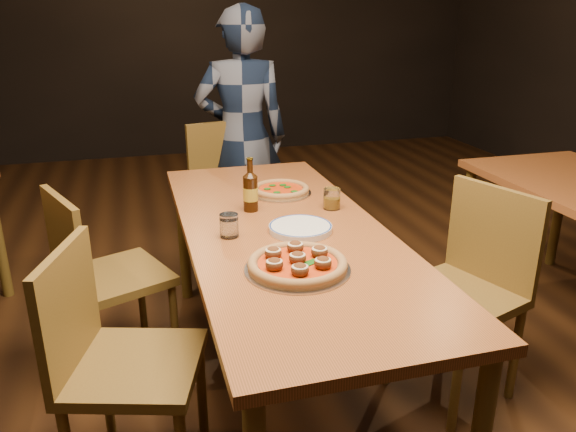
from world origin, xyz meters
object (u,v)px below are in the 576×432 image
object	(u,v)px
chair_main_nw	(135,364)
water_glass	(229,225)
plate_stack	(300,228)
chair_main_e	(456,294)
diner	(242,137)
table_main	(285,244)
pizza_margherita	(281,190)
chair_main_sw	(116,275)
chair_end	(235,198)
amber_glass	(332,199)
beer_bottle	(251,192)
pizza_meatball	(297,264)

from	to	relation	value
chair_main_nw	water_glass	distance (m)	0.62
plate_stack	chair_main_e	bearing A→B (deg)	-17.85
plate_stack	diner	distance (m)	1.51
diner	table_main	bearing A→B (deg)	92.07
pizza_margherita	water_glass	size ratio (longest dim) A/B	3.21
chair_main_nw	chair_main_sw	distance (m)	0.74
chair_main_nw	chair_end	world-z (taller)	chair_end
amber_glass	beer_bottle	bearing A→B (deg)	168.54
pizza_meatball	plate_stack	size ratio (longest dim) A/B	1.43
chair_main_nw	chair_main_sw	bearing A→B (deg)	22.05
chair_main_nw	beer_bottle	distance (m)	0.90
beer_bottle	pizza_margherita	bearing A→B (deg)	46.37
pizza_meatball	pizza_margherita	distance (m)	0.86
diner	beer_bottle	bearing A→B (deg)	87.06
chair_end	beer_bottle	xyz separation A→B (m)	(-0.11, -0.99, 0.35)
chair_main_sw	plate_stack	size ratio (longest dim) A/B	3.58
pizza_meatball	amber_glass	bearing A→B (deg)	59.84
chair_main_e	diner	bearing A→B (deg)	179.03
chair_main_e	beer_bottle	bearing A→B (deg)	-142.02
pizza_meatball	pizza_margherita	world-z (taller)	pizza_meatball
table_main	water_glass	xyz separation A→B (m)	(-0.23, -0.03, 0.12)
chair_main_sw	amber_glass	size ratio (longest dim) A/B	9.74
pizza_margherita	water_glass	xyz separation A→B (m)	(-0.34, -0.48, 0.03)
plate_stack	amber_glass	world-z (taller)	amber_glass
pizza_margherita	plate_stack	world-z (taller)	pizza_margherita
chair_main_sw	pizza_meatball	distance (m)	1.04
water_glass	table_main	bearing A→B (deg)	6.96
chair_end	diner	world-z (taller)	diner
chair_main_e	beer_bottle	size ratio (longest dim) A/B	4.04
table_main	chair_main_nw	xyz separation A→B (m)	(-0.63, -0.37, -0.22)
diner	chair_main_sw	bearing A→B (deg)	60.16
table_main	diner	xyz separation A→B (m)	(0.12, 1.46, 0.14)
pizza_margherita	beer_bottle	bearing A→B (deg)	-133.63
beer_bottle	chair_main_e	bearing A→B (deg)	-33.07
chair_main_e	chair_end	bearing A→B (deg)	-175.23
chair_main_e	beer_bottle	xyz separation A→B (m)	(-0.76, 0.50, 0.36)
pizza_meatball	water_glass	size ratio (longest dim) A/B	3.95
water_glass	chair_end	bearing A→B (deg)	78.63
chair_end	water_glass	distance (m)	1.33
table_main	plate_stack	xyz separation A→B (m)	(0.05, -0.05, 0.08)
pizza_margherita	beer_bottle	world-z (taller)	beer_bottle
chair_end	water_glass	size ratio (longest dim) A/B	10.48
pizza_meatball	diner	xyz separation A→B (m)	(0.18, 1.86, 0.04)
plate_stack	chair_main_sw	bearing A→B (deg)	151.35
chair_main_nw	pizza_meatball	world-z (taller)	chair_main_nw
beer_bottle	water_glass	size ratio (longest dim) A/B	2.54
table_main	plate_stack	world-z (taller)	plate_stack
pizza_margherita	amber_glass	xyz separation A→B (m)	(0.16, -0.27, 0.03)
beer_bottle	diner	bearing A→B (deg)	80.36
plate_stack	amber_glass	distance (m)	0.31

